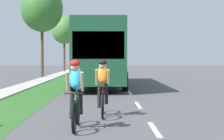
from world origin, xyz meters
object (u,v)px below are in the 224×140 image
at_px(cyclist_lead, 76,94).
at_px(street_tree_near, 42,9).
at_px(sedan_blue, 101,66).
at_px(street_tree_far, 64,30).
at_px(cyclist_trailing, 103,87).
at_px(bus_dark_green, 101,52).

relative_size(cyclist_lead, street_tree_near, 0.22).
relative_size(sedan_blue, street_tree_far, 0.65).
relative_size(cyclist_trailing, sedan_blue, 0.40).
xyz_separation_m(cyclist_trailing, street_tree_near, (-5.35, 20.95, 4.96)).
bearing_deg(street_tree_near, bus_dark_green, -61.79).
bearing_deg(bus_dark_green, cyclist_lead, -91.48).
distance_m(street_tree_near, street_tree_far, 13.01).
bearing_deg(street_tree_near, cyclist_lead, -78.20).
xyz_separation_m(cyclist_lead, sedan_blue, (0.16, 29.51, -0.04)).
distance_m(cyclist_trailing, street_tree_near, 22.18).
height_order(cyclist_lead, street_tree_far, street_tree_far).
bearing_deg(cyclist_lead, bus_dark_green, 88.52).
xyz_separation_m(bus_dark_green, street_tree_near, (-5.11, 9.52, 3.80)).
height_order(cyclist_lead, sedan_blue, cyclist_lead).
distance_m(cyclist_lead, street_tree_near, 23.82).
xyz_separation_m(cyclist_lead, street_tree_near, (-4.76, 22.80, 4.96)).
bearing_deg(street_tree_near, street_tree_far, 88.34).
height_order(cyclist_trailing, street_tree_near, street_tree_near).
distance_m(cyclist_trailing, sedan_blue, 27.65).
xyz_separation_m(sedan_blue, street_tree_far, (-4.55, 6.27, 4.21)).
bearing_deg(cyclist_trailing, bus_dark_green, 91.24).
bearing_deg(sedan_blue, bus_dark_green, -89.37).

